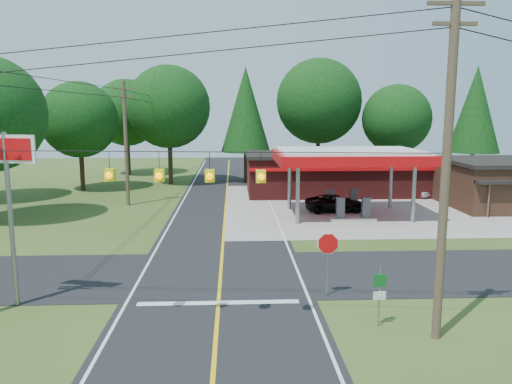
{
  "coord_description": "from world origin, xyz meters",
  "views": [
    {
      "loc": [
        0.64,
        -22.69,
        7.64
      ],
      "look_at": [
        2.0,
        7.0,
        2.8
      ],
      "focal_mm": 35.0,
      "sensor_mm": 36.0,
      "label": 1
    }
  ],
  "objects_px": {
    "big_stop_sign": "(7,178)",
    "octagonal_stop_sign": "(328,248)",
    "suv_car": "(336,203)",
    "gas_canopy": "(349,158)",
    "sedan_car": "(415,190)"
  },
  "relations": [
    {
      "from": "big_stop_sign",
      "to": "octagonal_stop_sign",
      "type": "xyz_separation_m",
      "value": [
        12.5,
        0.38,
        -3.04
      ]
    },
    {
      "from": "sedan_car",
      "to": "octagonal_stop_sign",
      "type": "height_order",
      "value": "octagonal_stop_sign"
    },
    {
      "from": "gas_canopy",
      "to": "sedan_car",
      "type": "distance_m",
      "value": 11.9
    },
    {
      "from": "gas_canopy",
      "to": "suv_car",
      "type": "relative_size",
      "value": 2.26
    },
    {
      "from": "gas_canopy",
      "to": "sedan_car",
      "type": "xyz_separation_m",
      "value": [
        8.0,
        8.0,
        -3.68
      ]
    },
    {
      "from": "gas_canopy",
      "to": "suv_car",
      "type": "xyz_separation_m",
      "value": [
        -0.5,
        1.5,
        -3.62
      ]
    },
    {
      "from": "octagonal_stop_sign",
      "to": "big_stop_sign",
      "type": "bearing_deg",
      "value": -178.24
    },
    {
      "from": "sedan_car",
      "to": "suv_car",
      "type": "bearing_deg",
      "value": -169.63
    },
    {
      "from": "sedan_car",
      "to": "big_stop_sign",
      "type": "xyz_separation_m",
      "value": [
        -25.0,
        -24.4,
        4.51
      ]
    },
    {
      "from": "suv_car",
      "to": "octagonal_stop_sign",
      "type": "relative_size",
      "value": 1.71
    },
    {
      "from": "gas_canopy",
      "to": "suv_car",
      "type": "height_order",
      "value": "gas_canopy"
    },
    {
      "from": "suv_car",
      "to": "octagonal_stop_sign",
      "type": "distance_m",
      "value": 18.02
    },
    {
      "from": "big_stop_sign",
      "to": "octagonal_stop_sign",
      "type": "bearing_deg",
      "value": 1.76
    },
    {
      "from": "gas_canopy",
      "to": "big_stop_sign",
      "type": "height_order",
      "value": "big_stop_sign"
    },
    {
      "from": "gas_canopy",
      "to": "octagonal_stop_sign",
      "type": "distance_m",
      "value": 16.78
    }
  ]
}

